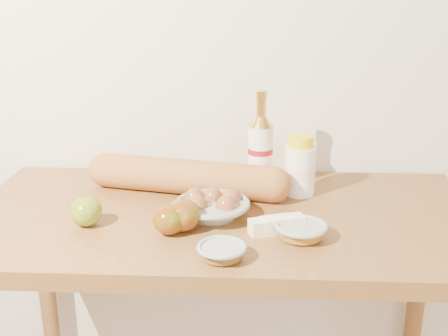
% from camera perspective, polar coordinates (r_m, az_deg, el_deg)
% --- Properties ---
extents(back_wall, '(3.50, 0.02, 2.60)m').
position_cam_1_polar(back_wall, '(1.54, 0.70, 14.33)').
color(back_wall, beige).
rests_on(back_wall, ground).
extents(table, '(1.20, 0.60, 0.90)m').
position_cam_1_polar(table, '(1.37, 0.06, -9.29)').
color(table, '#956230').
rests_on(table, ground).
extents(bourbon_bottle, '(0.07, 0.07, 0.26)m').
position_cam_1_polar(bourbon_bottle, '(1.42, 3.71, 1.71)').
color(bourbon_bottle, '#F4E8CF').
rests_on(bourbon_bottle, table).
extents(cream_bottle, '(0.08, 0.08, 0.15)m').
position_cam_1_polar(cream_bottle, '(1.41, 7.72, 0.06)').
color(cream_bottle, white).
rests_on(cream_bottle, table).
extents(egg_bowl, '(0.18, 0.18, 0.06)m').
position_cam_1_polar(egg_bowl, '(1.28, -1.20, -3.93)').
color(egg_bowl, gray).
rests_on(egg_bowl, table).
extents(baguette, '(0.54, 0.19, 0.09)m').
position_cam_1_polar(baguette, '(1.41, -3.81, -0.91)').
color(baguette, '#C67D3C').
rests_on(baguette, table).
extents(apple_yellowgreen, '(0.09, 0.09, 0.07)m').
position_cam_1_polar(apple_yellowgreen, '(1.27, -13.82, -4.31)').
color(apple_yellowgreen, olive).
rests_on(apple_yellowgreen, table).
extents(apple_redgreen_front, '(0.10, 0.10, 0.07)m').
position_cam_1_polar(apple_redgreen_front, '(1.21, -4.23, -4.77)').
color(apple_redgreen_front, '#93080D').
rests_on(apple_redgreen_front, table).
extents(apple_redgreen_right, '(0.08, 0.08, 0.07)m').
position_cam_1_polar(apple_redgreen_right, '(1.20, -5.59, -5.21)').
color(apple_redgreen_right, '#900E07').
rests_on(apple_redgreen_right, table).
extents(sugar_bowl, '(0.11, 0.11, 0.03)m').
position_cam_1_polar(sugar_bowl, '(1.10, -0.23, -8.45)').
color(sugar_bowl, '#94A29D').
rests_on(sugar_bowl, table).
extents(syrup_bowl, '(0.14, 0.14, 0.03)m').
position_cam_1_polar(syrup_bowl, '(1.19, 7.81, -6.31)').
color(syrup_bowl, '#95A29E').
rests_on(syrup_bowl, table).
extents(butter_stick, '(0.13, 0.07, 0.04)m').
position_cam_1_polar(butter_stick, '(1.21, 5.38, -5.79)').
color(butter_stick, '#F8EFC0').
rests_on(butter_stick, table).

